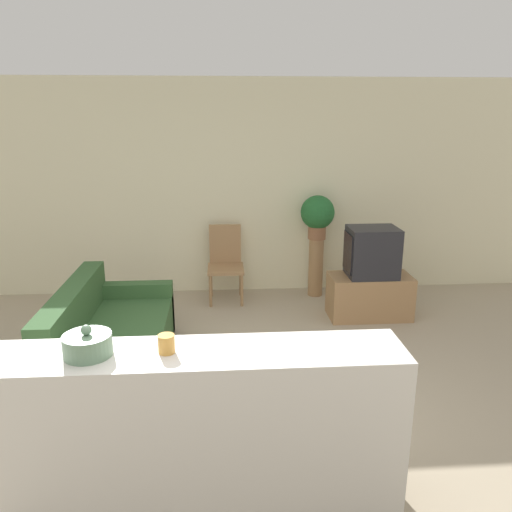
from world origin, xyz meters
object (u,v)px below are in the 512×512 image
potted_plant (318,214)px  decorative_bowl (88,345)px  wooden_chair (225,260)px  couch (110,342)px  television (372,252)px

potted_plant → decorative_bowl: (-1.92, -3.55, 0.01)m
decorative_bowl → wooden_chair: bearing=77.6°
wooden_chair → potted_plant: size_ratio=1.70×
wooden_chair → potted_plant: bearing=2.8°
couch → decorative_bowl: size_ratio=6.62×
potted_plant → couch: bearing=-140.6°
wooden_chair → decorative_bowl: size_ratio=3.61×
television → potted_plant: (-0.48, 0.76, 0.29)m
couch → potted_plant: bearing=39.4°
potted_plant → wooden_chair: bearing=-177.2°
couch → wooden_chair: bearing=58.9°
couch → wooden_chair: wooden_chair is taller
couch → decorative_bowl: decorative_bowl is taller
couch → television: 2.94m
television → decorative_bowl: decorative_bowl is taller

